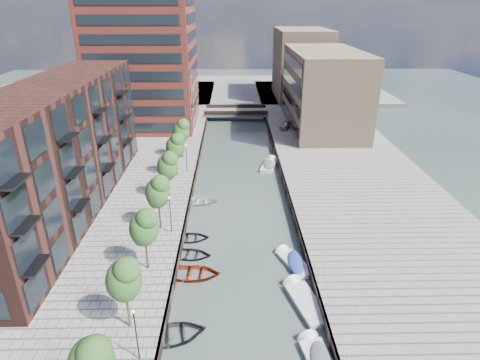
{
  "coord_description": "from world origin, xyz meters",
  "views": [
    {
      "loc": [
        -0.88,
        -11.73,
        22.81
      ],
      "look_at": [
        0.0,
        31.57,
        3.5
      ],
      "focal_mm": 30.0,
      "sensor_mm": 36.0,
      "label": 1
    }
  ],
  "objects_px": {
    "tree_6": "(181,130)",
    "tree_4": "(167,165)",
    "tree_2": "(144,226)",
    "tree_3": "(157,191)",
    "sloop_0": "(173,338)",
    "car": "(285,125)",
    "sloop_3": "(200,203)",
    "sloop_1": "(190,256)",
    "motorboat_2": "(303,299)",
    "motorboat_3": "(293,262)",
    "sloop_4": "(190,239)",
    "tree_5": "(175,145)",
    "sloop_2": "(193,276)",
    "motorboat_4": "(269,165)",
    "bridge": "(236,112)",
    "tree_1": "(123,278)"
  },
  "relations": [
    {
      "from": "bridge",
      "to": "motorboat_2",
      "type": "distance_m",
      "value": 57.63
    },
    {
      "from": "tree_4",
      "to": "motorboat_4",
      "type": "relative_size",
      "value": 1.07
    },
    {
      "from": "tree_3",
      "to": "tree_5",
      "type": "height_order",
      "value": "same"
    },
    {
      "from": "tree_5",
      "to": "sloop_2",
      "type": "xyz_separation_m",
      "value": [
        3.98,
        -21.0,
        -5.31
      ]
    },
    {
      "from": "tree_6",
      "to": "tree_4",
      "type": "bearing_deg",
      "value": -90.0
    },
    {
      "from": "tree_3",
      "to": "sloop_4",
      "type": "height_order",
      "value": "tree_3"
    },
    {
      "from": "motorboat_2",
      "to": "motorboat_4",
      "type": "distance_m",
      "value": 29.88
    },
    {
      "from": "tree_5",
      "to": "tree_6",
      "type": "height_order",
      "value": "same"
    },
    {
      "from": "bridge",
      "to": "car",
      "type": "xyz_separation_m",
      "value": [
        9.13,
        -10.94,
        0.26
      ]
    },
    {
      "from": "sloop_3",
      "to": "motorboat_4",
      "type": "relative_size",
      "value": 0.84
    },
    {
      "from": "tree_3",
      "to": "motorboat_2",
      "type": "bearing_deg",
      "value": -37.8
    },
    {
      "from": "sloop_1",
      "to": "tree_3",
      "type": "bearing_deg",
      "value": 48.44
    },
    {
      "from": "sloop_3",
      "to": "car",
      "type": "xyz_separation_m",
      "value": [
        14.11,
        28.61,
        1.65
      ]
    },
    {
      "from": "sloop_0",
      "to": "motorboat_4",
      "type": "height_order",
      "value": "motorboat_4"
    },
    {
      "from": "tree_4",
      "to": "sloop_0",
      "type": "xyz_separation_m",
      "value": [
        3.1,
        -21.27,
        -5.31
      ]
    },
    {
      "from": "tree_1",
      "to": "sloop_2",
      "type": "xyz_separation_m",
      "value": [
        3.98,
        7.0,
        -5.31
      ]
    },
    {
      "from": "tree_2",
      "to": "car",
      "type": "distance_m",
      "value": 46.67
    },
    {
      "from": "sloop_0",
      "to": "sloop_2",
      "type": "bearing_deg",
      "value": -20.1
    },
    {
      "from": "sloop_0",
      "to": "car",
      "type": "xyz_separation_m",
      "value": [
        14.53,
        50.34,
        1.65
      ]
    },
    {
      "from": "motorboat_4",
      "to": "tree_2",
      "type": "bearing_deg",
      "value": -116.47
    },
    {
      "from": "sloop_0",
      "to": "motorboat_4",
      "type": "xyz_separation_m",
      "value": [
        10.08,
        33.74,
        0.21
      ]
    },
    {
      "from": "tree_3",
      "to": "motorboat_3",
      "type": "xyz_separation_m",
      "value": [
        13.3,
        -5.19,
        -5.12
      ]
    },
    {
      "from": "tree_3",
      "to": "sloop_1",
      "type": "height_order",
      "value": "tree_3"
    },
    {
      "from": "tree_4",
      "to": "sloop_3",
      "type": "relative_size",
      "value": 1.28
    },
    {
      "from": "tree_1",
      "to": "motorboat_2",
      "type": "bearing_deg",
      "value": 15.0
    },
    {
      "from": "tree_1",
      "to": "motorboat_2",
      "type": "relative_size",
      "value": 1.02
    },
    {
      "from": "car",
      "to": "tree_4",
      "type": "bearing_deg",
      "value": -99.13
    },
    {
      "from": "tree_5",
      "to": "sloop_3",
      "type": "relative_size",
      "value": 1.28
    },
    {
      "from": "sloop_0",
      "to": "tree_6",
      "type": "bearing_deg",
      "value": -8.19
    },
    {
      "from": "tree_1",
      "to": "tree_2",
      "type": "distance_m",
      "value": 7.0
    },
    {
      "from": "tree_4",
      "to": "sloop_2",
      "type": "distance_m",
      "value": 15.49
    },
    {
      "from": "bridge",
      "to": "sloop_0",
      "type": "distance_m",
      "value": 61.53
    },
    {
      "from": "sloop_0",
      "to": "sloop_4",
      "type": "bearing_deg",
      "value": -13.29
    },
    {
      "from": "sloop_1",
      "to": "motorboat_2",
      "type": "xyz_separation_m",
      "value": [
        10.0,
        -6.53,
        0.11
      ]
    },
    {
      "from": "tree_4",
      "to": "motorboat_2",
      "type": "bearing_deg",
      "value": -52.37
    },
    {
      "from": "tree_5",
      "to": "motorboat_3",
      "type": "relative_size",
      "value": 1.22
    },
    {
      "from": "tree_2",
      "to": "tree_3",
      "type": "distance_m",
      "value": 7.0
    },
    {
      "from": "tree_6",
      "to": "sloop_0",
      "type": "height_order",
      "value": "tree_6"
    },
    {
      "from": "sloop_3",
      "to": "motorboat_2",
      "type": "bearing_deg",
      "value": -151.34
    },
    {
      "from": "sloop_4",
      "to": "sloop_3",
      "type": "bearing_deg",
      "value": -4.43
    },
    {
      "from": "sloop_2",
      "to": "tree_5",
      "type": "bearing_deg",
      "value": 12.45
    },
    {
      "from": "sloop_3",
      "to": "tree_3",
      "type": "bearing_deg",
      "value": 154.38
    },
    {
      "from": "tree_5",
      "to": "sloop_1",
      "type": "height_order",
      "value": "tree_5"
    },
    {
      "from": "tree_1",
      "to": "sloop_4",
      "type": "distance_m",
      "value": 14.56
    },
    {
      "from": "bridge",
      "to": "tree_6",
      "type": "xyz_separation_m",
      "value": [
        -8.5,
        -26.0,
        3.92
      ]
    },
    {
      "from": "car",
      "to": "sloop_3",
      "type": "bearing_deg",
      "value": -94.13
    },
    {
      "from": "sloop_2",
      "to": "motorboat_3",
      "type": "height_order",
      "value": "motorboat_3"
    },
    {
      "from": "motorboat_2",
      "to": "motorboat_4",
      "type": "xyz_separation_m",
      "value": [
        -0.24,
        29.88,
        0.1
      ]
    },
    {
      "from": "bridge",
      "to": "motorboat_4",
      "type": "relative_size",
      "value": 2.35
    },
    {
      "from": "tree_3",
      "to": "sloop_1",
      "type": "bearing_deg",
      "value": -48.66
    }
  ]
}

